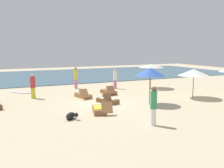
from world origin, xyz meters
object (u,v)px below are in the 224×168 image
umbrella_1 (151,66)px  surfboard (21,92)px  dog (71,116)px  umbrella_2 (150,72)px  person_0 (76,78)px  lounger_6 (109,92)px  lounger_1 (108,100)px  lounger_3 (99,110)px  person_4 (33,86)px  person_1 (115,79)px  person_2 (154,106)px  umbrella_3 (194,72)px  lounger_4 (83,95)px

umbrella_1 → surfboard: umbrella_1 is taller
umbrella_1 → dog: (-8.95, -6.60, -1.75)m
umbrella_2 → person_0: size_ratio=1.23×
umbrella_1 → surfboard: bearing=168.3°
lounger_6 → lounger_1: bearing=-115.2°
lounger_3 → person_4: person_4 is taller
surfboard → person_1: bearing=-9.3°
lounger_6 → person_4: person_4 is taller
lounger_1 → person_2: size_ratio=0.97×
umbrella_3 → person_4: bearing=156.5°
umbrella_3 → lounger_6: size_ratio=1.23×
lounger_3 → surfboard: bearing=111.8°
umbrella_2 → umbrella_3: (3.91, 0.47, -0.25)m
lounger_4 → person_4: (-3.21, 1.27, 0.69)m
lounger_1 → person_1: size_ratio=1.03×
person_1 → person_4: person_4 is taller
umbrella_3 → umbrella_2: bearing=-173.1°
umbrella_1 → lounger_1: umbrella_1 is taller
lounger_4 → person_1: person_1 is taller
umbrella_2 → person_1: size_ratio=1.36×
person_4 → umbrella_2: bearing=-38.0°
umbrella_3 → person_2: bearing=-145.7°
lounger_6 → surfboard: bearing=150.7°
umbrella_1 → lounger_1: (-5.85, -4.01, -1.76)m
umbrella_2 → person_0: bearing=107.3°
surfboard → person_4: bearing=-78.1°
umbrella_1 → lounger_3: (-7.22, -6.02, -1.77)m
person_2 → surfboard: bearing=112.5°
lounger_6 → person_4: (-5.42, 0.71, 0.70)m
lounger_1 → surfboard: 7.74m
person_1 → person_0: bearing=155.3°
umbrella_2 → lounger_1: 3.22m
umbrella_2 → lounger_4: umbrella_2 is taller
umbrella_1 → person_4: 10.00m
lounger_6 → person_2: (-1.31, -7.92, 0.75)m
umbrella_2 → person_2: bearing=-120.8°
lounger_3 → dog: bearing=-161.4°
lounger_3 → lounger_4: 4.32m
person_2 → surfboard: (-4.66, 11.28, -0.89)m
lounger_1 → person_1: bearing=59.9°
umbrella_2 → lounger_4: bearing=130.3°
person_4 → dog: bearing=-80.9°
umbrella_1 → surfboard: 10.88m
umbrella_1 → person_4: size_ratio=1.24×
lounger_3 → person_0: (1.19, 8.38, 0.78)m
person_0 → person_2: (0.20, -11.45, -0.03)m
lounger_6 → person_0: (-1.51, 3.53, 0.79)m
lounger_1 → lounger_4: lounger_1 is taller
dog → person_4: bearing=99.1°
umbrella_2 → person_1: bearing=84.2°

